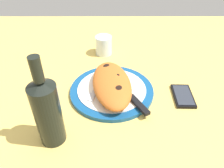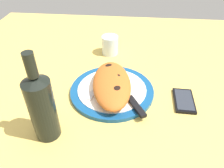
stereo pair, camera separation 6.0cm
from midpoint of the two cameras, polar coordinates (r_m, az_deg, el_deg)
ground_plane at (r=80.12cm, az=2.14°, el=-3.04°), size 150.00×150.00×3.00cm
plate at (r=78.61cm, az=2.18°, el=-1.75°), size 30.11×30.11×1.77cm
calzone at (r=75.62cm, az=2.14°, el=0.02°), size 28.58×16.86×5.55cm
fork at (r=77.80cm, az=-2.38°, el=-1.17°), size 15.83×4.65×0.40cm
knife at (r=72.75cm, az=7.68°, el=-4.55°), size 20.71×12.62×1.20cm
smartphone at (r=79.84cm, az=20.47°, el=-4.18°), size 12.21×6.97×1.16cm
water_glass at (r=100.68cm, az=1.20°, el=9.88°), size 7.48×7.48×8.42cm
wine_bottle at (r=59.84cm, az=-15.31°, el=-5.77°), size 7.22×7.22×27.26cm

